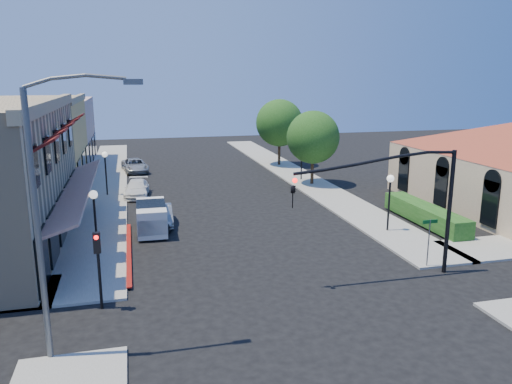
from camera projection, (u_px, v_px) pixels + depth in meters
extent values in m
plane|color=black|center=(298.00, 303.00, 21.00)|extent=(120.00, 120.00, 0.00)
cube|color=gray|center=(107.00, 183.00, 44.40)|extent=(3.50, 50.00, 0.12)
cube|color=gray|center=(293.00, 174.00, 48.58)|extent=(3.50, 50.00, 0.12)
cube|color=maroon|center=(129.00, 253.00, 26.91)|extent=(0.25, 10.00, 0.06)
cube|color=tan|center=(49.00, 105.00, 27.08)|extent=(0.50, 18.20, 0.60)
cube|color=#561416|center=(77.00, 189.00, 28.41)|extent=(1.75, 17.00, 0.67)
cube|color=#531210|center=(46.00, 144.00, 20.92)|extent=(1.02, 1.50, 0.60)
cube|color=#531210|center=(56.00, 135.00, 24.13)|extent=(1.02, 1.50, 0.60)
cube|color=#531210|center=(65.00, 128.00, 27.34)|extent=(1.02, 1.50, 0.60)
cube|color=#531210|center=(71.00, 123.00, 30.55)|extent=(1.02, 1.50, 0.60)
cube|color=#531210|center=(76.00, 118.00, 33.76)|extent=(1.02, 1.50, 0.60)
cube|color=black|center=(42.00, 260.00, 21.45)|extent=(0.12, 2.60, 2.60)
cube|color=black|center=(53.00, 236.00, 24.66)|extent=(0.12, 2.60, 2.60)
cube|color=black|center=(62.00, 218.00, 27.87)|extent=(0.12, 2.60, 2.60)
cube|color=black|center=(68.00, 203.00, 31.08)|extent=(0.12, 2.60, 2.60)
cube|color=black|center=(74.00, 191.00, 34.29)|extent=(0.12, 2.60, 2.60)
cube|color=#DBAE62|center=(18.00, 145.00, 40.99)|extent=(10.00, 12.00, 7.60)
cube|color=beige|center=(42.00, 133.00, 52.39)|extent=(10.00, 12.00, 7.00)
cube|color=black|center=(490.00, 204.00, 30.18)|extent=(0.12, 1.40, 2.80)
cube|color=black|center=(441.00, 186.00, 34.91)|extent=(0.12, 1.40, 2.80)
cube|color=black|center=(404.00, 173.00, 39.63)|extent=(0.12, 1.40, 2.80)
cube|color=#1A4C15|center=(424.00, 224.00, 32.30)|extent=(1.40, 8.00, 1.10)
cylinder|color=#332414|center=(312.00, 173.00, 43.64)|extent=(0.28, 0.28, 2.10)
sphere|color=#1A4C15|center=(313.00, 137.00, 42.93)|extent=(4.56, 4.56, 4.56)
cylinder|color=#332414|center=(279.00, 155.00, 53.06)|extent=(0.28, 0.28, 2.27)
sphere|color=#1A4C15|center=(279.00, 123.00, 52.29)|extent=(4.94, 4.94, 4.94)
cylinder|color=black|center=(449.00, 213.00, 23.65)|extent=(0.20, 0.20, 6.00)
cylinder|color=black|center=(377.00, 162.00, 22.13)|extent=(7.80, 0.14, 0.14)
imported|color=black|center=(293.00, 187.00, 21.40)|extent=(0.20, 0.16, 1.00)
sphere|color=#FF0C0C|center=(295.00, 181.00, 21.17)|extent=(0.22, 0.22, 0.22)
cylinder|color=black|center=(99.00, 274.00, 20.17)|extent=(0.12, 0.12, 3.00)
cube|color=black|center=(97.00, 243.00, 19.71)|extent=(0.28, 0.22, 0.85)
sphere|color=#FF0C0C|center=(96.00, 238.00, 19.54)|extent=(0.18, 0.18, 0.18)
cylinder|color=#595B5E|center=(38.00, 232.00, 15.83)|extent=(0.20, 0.20, 9.00)
cylinder|color=#595B5E|center=(75.00, 79.00, 15.11)|extent=(3.00, 0.12, 0.12)
cube|color=#595B5E|center=(133.00, 82.00, 15.54)|extent=(0.60, 0.25, 0.18)
cylinder|color=#595B5E|center=(428.00, 244.00, 24.59)|extent=(0.06, 0.06, 2.50)
cube|color=#0C591E|center=(430.00, 222.00, 24.33)|extent=(0.80, 0.04, 0.18)
cylinder|color=black|center=(96.00, 227.00, 26.16)|extent=(0.12, 0.12, 3.20)
sphere|color=white|center=(93.00, 195.00, 25.77)|extent=(0.44, 0.44, 0.44)
cylinder|color=black|center=(106.00, 176.00, 39.38)|extent=(0.12, 0.12, 3.20)
sphere|color=white|center=(105.00, 155.00, 38.99)|extent=(0.44, 0.44, 0.44)
cylinder|color=black|center=(389.00, 207.00, 30.23)|extent=(0.12, 0.12, 3.20)
sphere|color=white|center=(391.00, 179.00, 29.83)|extent=(0.44, 0.44, 0.44)
cylinder|color=black|center=(301.00, 163.00, 45.33)|extent=(0.12, 0.12, 3.20)
sphere|color=white|center=(302.00, 144.00, 44.94)|extent=(0.44, 0.44, 0.44)
cube|color=silver|center=(151.00, 217.00, 30.32)|extent=(1.79, 4.01, 1.63)
cube|color=silver|center=(152.00, 227.00, 28.71)|extent=(1.68, 0.57, 0.90)
cube|color=black|center=(152.00, 218.00, 28.91)|extent=(1.54, 0.12, 0.81)
cube|color=black|center=(151.00, 210.00, 30.49)|extent=(1.78, 2.38, 0.81)
cylinder|color=black|center=(139.00, 235.00, 29.01)|extent=(0.24, 0.60, 0.60)
cylinder|color=black|center=(139.00, 222.00, 31.58)|extent=(0.24, 0.60, 0.60)
cylinder|color=black|center=(166.00, 233.00, 29.35)|extent=(0.24, 0.60, 0.60)
cylinder|color=black|center=(164.00, 221.00, 31.93)|extent=(0.24, 0.60, 0.60)
imported|color=black|center=(156.00, 221.00, 30.95)|extent=(1.68, 3.49, 1.15)
imported|color=#989B9D|center=(162.00, 215.00, 31.99)|extent=(1.39, 3.80, 1.24)
imported|color=white|center=(137.00, 189.00, 39.53)|extent=(2.19, 4.50, 1.26)
imported|color=#A4A6A9|center=(135.00, 166.00, 49.59)|extent=(2.80, 4.98, 1.32)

